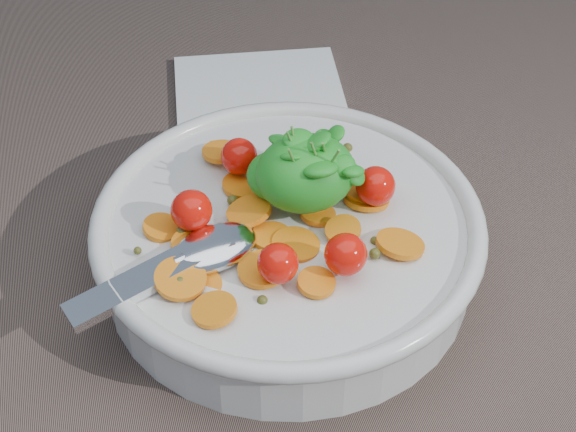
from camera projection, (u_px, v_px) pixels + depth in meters
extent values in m
plane|color=#6E594E|center=(264.00, 262.00, 0.66)|extent=(6.00, 6.00, 0.00)
cylinder|color=silver|center=(288.00, 247.00, 0.64)|extent=(0.26, 0.26, 0.05)
torus|color=silver|center=(288.00, 221.00, 0.62)|extent=(0.28, 0.28, 0.01)
cylinder|color=silver|center=(288.00, 268.00, 0.65)|extent=(0.13, 0.13, 0.01)
cylinder|color=brown|center=(288.00, 247.00, 0.64)|extent=(0.24, 0.24, 0.04)
cylinder|color=orange|center=(180.00, 278.00, 0.57)|extent=(0.04, 0.04, 0.01)
cylinder|color=orange|center=(366.00, 199.00, 0.64)|extent=(0.04, 0.04, 0.02)
cylinder|color=orange|center=(162.00, 228.00, 0.61)|extent=(0.03, 0.03, 0.01)
cylinder|color=orange|center=(343.00, 230.00, 0.60)|extent=(0.03, 0.04, 0.01)
cylinder|color=orange|center=(212.00, 153.00, 0.68)|extent=(0.03, 0.03, 0.01)
cylinder|color=orange|center=(400.00, 244.00, 0.60)|extent=(0.04, 0.04, 0.02)
cylinder|color=orange|center=(318.00, 214.00, 0.62)|extent=(0.04, 0.04, 0.01)
cylinder|color=orange|center=(316.00, 282.00, 0.57)|extent=(0.03, 0.03, 0.01)
cylinder|color=orange|center=(308.00, 195.00, 0.63)|extent=(0.04, 0.04, 0.01)
cylinder|color=orange|center=(203.00, 287.00, 0.58)|extent=(0.04, 0.04, 0.01)
cylinder|color=orange|center=(262.00, 269.00, 0.58)|extent=(0.04, 0.04, 0.01)
cylinder|color=orange|center=(245.00, 185.00, 0.65)|extent=(0.05, 0.05, 0.01)
cylinder|color=orange|center=(249.00, 211.00, 0.61)|extent=(0.04, 0.04, 0.01)
cylinder|color=orange|center=(309.00, 199.00, 0.63)|extent=(0.03, 0.03, 0.01)
cylinder|color=orange|center=(221.00, 152.00, 0.66)|extent=(0.04, 0.04, 0.01)
cylinder|color=orange|center=(309.00, 157.00, 0.67)|extent=(0.03, 0.03, 0.01)
cylinder|color=orange|center=(190.00, 245.00, 0.60)|extent=(0.03, 0.03, 0.01)
cylinder|color=orange|center=(364.00, 188.00, 0.63)|extent=(0.04, 0.04, 0.01)
cylinder|color=orange|center=(272.00, 237.00, 0.60)|extent=(0.03, 0.03, 0.01)
cylinder|color=orange|center=(296.00, 245.00, 0.60)|extent=(0.04, 0.04, 0.01)
cylinder|color=orange|center=(214.00, 310.00, 0.55)|extent=(0.04, 0.04, 0.01)
sphere|color=#484B19|center=(181.00, 230.00, 0.60)|extent=(0.01, 0.01, 0.01)
sphere|color=#484B19|center=(196.00, 198.00, 0.64)|extent=(0.01, 0.01, 0.01)
sphere|color=#484B19|center=(249.00, 248.00, 0.60)|extent=(0.01, 0.01, 0.01)
sphere|color=#484B19|center=(344.00, 192.00, 0.63)|extent=(0.01, 0.01, 0.01)
sphere|color=#484B19|center=(232.00, 200.00, 0.63)|extent=(0.01, 0.01, 0.01)
sphere|color=#484B19|center=(294.00, 180.00, 0.65)|extent=(0.01, 0.01, 0.01)
sphere|color=#484B19|center=(184.00, 231.00, 0.61)|extent=(0.01, 0.01, 0.01)
sphere|color=#484B19|center=(374.00, 241.00, 0.60)|extent=(0.01, 0.01, 0.01)
sphere|color=#484B19|center=(180.00, 282.00, 0.57)|extent=(0.01, 0.01, 0.01)
sphere|color=#484B19|center=(280.00, 171.00, 0.65)|extent=(0.01, 0.01, 0.01)
sphere|color=#484B19|center=(375.00, 254.00, 0.59)|extent=(0.01, 0.01, 0.01)
sphere|color=#484B19|center=(138.00, 251.00, 0.59)|extent=(0.01, 0.01, 0.01)
sphere|color=#484B19|center=(348.00, 148.00, 0.68)|extent=(0.01, 0.01, 0.01)
sphere|color=#484B19|center=(262.00, 301.00, 0.56)|extent=(0.01, 0.01, 0.01)
sphere|color=red|center=(376.00, 186.00, 0.62)|extent=(0.03, 0.03, 0.03)
sphere|color=red|center=(303.00, 156.00, 0.64)|extent=(0.03, 0.03, 0.03)
sphere|color=red|center=(239.00, 156.00, 0.64)|extent=(0.03, 0.03, 0.03)
sphere|color=red|center=(191.00, 210.00, 0.60)|extent=(0.03, 0.03, 0.03)
sphere|color=red|center=(278.00, 263.00, 0.56)|extent=(0.03, 0.03, 0.03)
sphere|color=red|center=(346.00, 254.00, 0.57)|extent=(0.03, 0.03, 0.03)
ellipsoid|color=green|center=(305.00, 173.00, 0.61)|extent=(0.07, 0.06, 0.05)
ellipsoid|color=green|center=(275.00, 176.00, 0.62)|extent=(0.04, 0.04, 0.03)
ellipsoid|color=green|center=(320.00, 169.00, 0.58)|extent=(0.03, 0.03, 0.02)
ellipsoid|color=green|center=(292.00, 169.00, 0.59)|extent=(0.02, 0.02, 0.01)
ellipsoid|color=green|center=(329.00, 171.00, 0.60)|extent=(0.03, 0.03, 0.02)
ellipsoid|color=green|center=(299.00, 140.00, 0.60)|extent=(0.03, 0.03, 0.02)
ellipsoid|color=green|center=(317.00, 145.00, 0.60)|extent=(0.02, 0.02, 0.01)
ellipsoid|color=green|center=(308.00, 144.00, 0.62)|extent=(0.02, 0.02, 0.01)
ellipsoid|color=green|center=(283.00, 160.00, 0.60)|extent=(0.04, 0.03, 0.02)
ellipsoid|color=green|center=(342.00, 165.00, 0.59)|extent=(0.02, 0.02, 0.02)
ellipsoid|color=green|center=(353.00, 174.00, 0.60)|extent=(0.03, 0.03, 0.02)
ellipsoid|color=green|center=(278.00, 166.00, 0.59)|extent=(0.02, 0.03, 0.02)
ellipsoid|color=green|center=(292.00, 156.00, 0.59)|extent=(0.02, 0.02, 0.01)
ellipsoid|color=green|center=(287.00, 158.00, 0.60)|extent=(0.03, 0.02, 0.02)
ellipsoid|color=green|center=(353.00, 171.00, 0.59)|extent=(0.02, 0.02, 0.01)
ellipsoid|color=green|center=(285.00, 142.00, 0.62)|extent=(0.03, 0.03, 0.02)
ellipsoid|color=green|center=(304.00, 142.00, 0.61)|extent=(0.02, 0.02, 0.02)
ellipsoid|color=green|center=(326.00, 140.00, 0.63)|extent=(0.03, 0.02, 0.02)
ellipsoid|color=green|center=(316.00, 143.00, 0.59)|extent=(0.03, 0.03, 0.03)
ellipsoid|color=green|center=(336.00, 134.00, 0.62)|extent=(0.02, 0.02, 0.01)
ellipsoid|color=green|center=(300.00, 168.00, 0.60)|extent=(0.03, 0.03, 0.02)
ellipsoid|color=green|center=(304.00, 152.00, 0.62)|extent=(0.04, 0.03, 0.02)
ellipsoid|color=green|center=(305.00, 155.00, 0.60)|extent=(0.02, 0.02, 0.01)
ellipsoid|color=green|center=(302.00, 165.00, 0.60)|extent=(0.02, 0.02, 0.01)
ellipsoid|color=green|center=(318.00, 179.00, 0.60)|extent=(0.03, 0.03, 0.01)
ellipsoid|color=green|center=(292.00, 177.00, 0.60)|extent=(0.02, 0.03, 0.02)
cylinder|color=#4C8C33|center=(321.00, 169.00, 0.59)|extent=(0.01, 0.01, 0.04)
cylinder|color=#4C8C33|center=(297.00, 156.00, 0.60)|extent=(0.02, 0.00, 0.04)
cylinder|color=#4C8C33|center=(298.00, 157.00, 0.60)|extent=(0.01, 0.02, 0.04)
cylinder|color=#4C8C33|center=(298.00, 170.00, 0.59)|extent=(0.02, 0.01, 0.04)
cylinder|color=#4C8C33|center=(327.00, 160.00, 0.60)|extent=(0.01, 0.02, 0.04)
cylinder|color=#4C8C33|center=(327.00, 170.00, 0.59)|extent=(0.01, 0.02, 0.04)
ellipsoid|color=silver|center=(215.00, 247.00, 0.59)|extent=(0.07, 0.06, 0.02)
cube|color=silver|center=(151.00, 277.00, 0.57)|extent=(0.12, 0.06, 0.02)
cylinder|color=silver|center=(189.00, 258.00, 0.58)|extent=(0.02, 0.02, 0.01)
cube|color=white|center=(259.00, 94.00, 0.82)|extent=(0.17, 0.16, 0.01)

